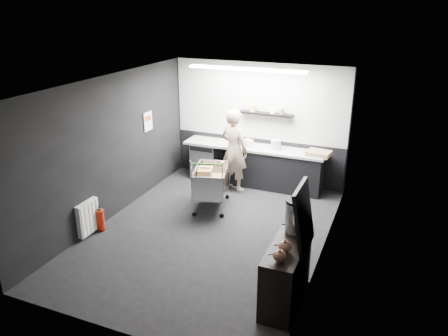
% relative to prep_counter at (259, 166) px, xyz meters
% --- Properties ---
extents(floor, '(5.50, 5.50, 0.00)m').
position_rel_prep_counter_xyz_m(floor, '(-0.14, -2.42, -0.46)').
color(floor, black).
rests_on(floor, ground).
extents(ceiling, '(5.50, 5.50, 0.00)m').
position_rel_prep_counter_xyz_m(ceiling, '(-0.14, -2.42, 2.24)').
color(ceiling, white).
rests_on(ceiling, wall_back).
extents(wall_back, '(5.50, 0.00, 5.50)m').
position_rel_prep_counter_xyz_m(wall_back, '(-0.14, 0.33, 0.89)').
color(wall_back, black).
rests_on(wall_back, floor).
extents(wall_front, '(5.50, 0.00, 5.50)m').
position_rel_prep_counter_xyz_m(wall_front, '(-0.14, -5.17, 0.89)').
color(wall_front, black).
rests_on(wall_front, floor).
extents(wall_left, '(0.00, 5.50, 5.50)m').
position_rel_prep_counter_xyz_m(wall_left, '(-2.14, -2.42, 0.89)').
color(wall_left, black).
rests_on(wall_left, floor).
extents(wall_right, '(0.00, 5.50, 5.50)m').
position_rel_prep_counter_xyz_m(wall_right, '(1.86, -2.42, 0.89)').
color(wall_right, black).
rests_on(wall_right, floor).
extents(kitchen_wall_panel, '(3.95, 0.02, 1.70)m').
position_rel_prep_counter_xyz_m(kitchen_wall_panel, '(-0.14, 0.31, 1.39)').
color(kitchen_wall_panel, silver).
rests_on(kitchen_wall_panel, wall_back).
extents(dado_panel, '(3.95, 0.02, 1.00)m').
position_rel_prep_counter_xyz_m(dado_panel, '(-0.14, 0.31, 0.04)').
color(dado_panel, black).
rests_on(dado_panel, wall_back).
extents(floating_shelf, '(1.20, 0.22, 0.04)m').
position_rel_prep_counter_xyz_m(floating_shelf, '(0.06, 0.20, 1.16)').
color(floating_shelf, black).
rests_on(floating_shelf, wall_back).
extents(wall_clock, '(0.20, 0.03, 0.20)m').
position_rel_prep_counter_xyz_m(wall_clock, '(1.26, 0.30, 1.69)').
color(wall_clock, white).
rests_on(wall_clock, wall_back).
extents(poster, '(0.02, 0.30, 0.40)m').
position_rel_prep_counter_xyz_m(poster, '(-2.12, -1.12, 1.09)').
color(poster, white).
rests_on(poster, wall_left).
extents(poster_red_band, '(0.02, 0.22, 0.10)m').
position_rel_prep_counter_xyz_m(poster_red_band, '(-2.11, -1.12, 1.16)').
color(poster_red_band, red).
rests_on(poster_red_band, poster).
extents(radiator, '(0.10, 0.50, 0.60)m').
position_rel_prep_counter_xyz_m(radiator, '(-2.08, -3.32, -0.11)').
color(radiator, white).
rests_on(radiator, wall_left).
extents(ceiling_strip, '(2.40, 0.20, 0.04)m').
position_rel_prep_counter_xyz_m(ceiling_strip, '(-0.14, -0.57, 2.21)').
color(ceiling_strip, white).
rests_on(ceiling_strip, ceiling).
extents(prep_counter, '(3.20, 0.61, 0.90)m').
position_rel_prep_counter_xyz_m(prep_counter, '(0.00, 0.00, 0.00)').
color(prep_counter, black).
rests_on(prep_counter, floor).
extents(person, '(0.76, 0.60, 1.83)m').
position_rel_prep_counter_xyz_m(person, '(-0.43, -0.45, 0.46)').
color(person, beige).
rests_on(person, floor).
extents(shopping_cart, '(0.87, 1.19, 1.14)m').
position_rel_prep_counter_xyz_m(shopping_cart, '(-0.52, -1.46, 0.09)').
color(shopping_cart, silver).
rests_on(shopping_cart, floor).
extents(sideboard, '(0.50, 1.17, 1.75)m').
position_rel_prep_counter_xyz_m(sideboard, '(1.64, -3.74, 0.10)').
color(sideboard, black).
rests_on(sideboard, floor).
extents(fire_extinguisher, '(0.15, 0.15, 0.48)m').
position_rel_prep_counter_xyz_m(fire_extinguisher, '(-1.99, -3.10, -0.22)').
color(fire_extinguisher, '#AD1C0B').
rests_on(fire_extinguisher, floor).
extents(cardboard_box, '(0.52, 0.42, 0.10)m').
position_rel_prep_counter_xyz_m(cardboard_box, '(1.31, -0.05, 0.49)').
color(cardboard_box, tan).
rests_on(cardboard_box, prep_counter).
extents(pink_tub, '(0.21, 0.21, 0.21)m').
position_rel_prep_counter_xyz_m(pink_tub, '(0.37, 0.00, 0.55)').
color(pink_tub, silver).
rests_on(pink_tub, prep_counter).
extents(white_container, '(0.23, 0.21, 0.16)m').
position_rel_prep_counter_xyz_m(white_container, '(-0.24, -0.05, 0.52)').
color(white_container, white).
rests_on(white_container, prep_counter).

